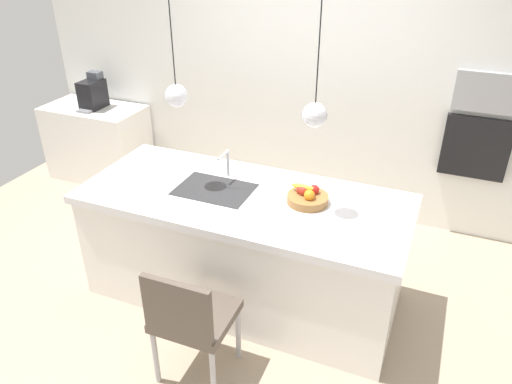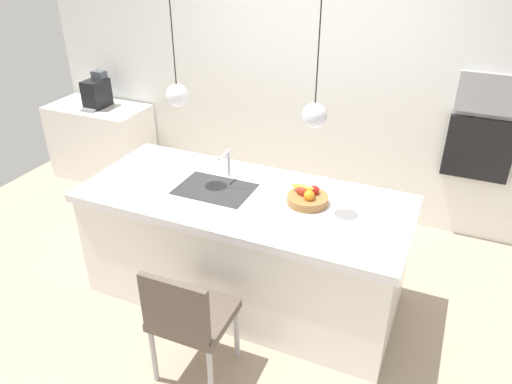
# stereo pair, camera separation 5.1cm
# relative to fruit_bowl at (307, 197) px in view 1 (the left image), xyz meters

# --- Properties ---
(floor) EXTENTS (6.60, 6.60, 0.00)m
(floor) POSITION_rel_fruit_bowl_xyz_m (-0.46, -0.08, -0.95)
(floor) COLOR tan
(floor) RESTS_ON ground
(back_wall) EXTENTS (6.00, 0.10, 2.60)m
(back_wall) POSITION_rel_fruit_bowl_xyz_m (-0.46, 1.57, 0.35)
(back_wall) COLOR white
(back_wall) RESTS_ON ground
(kitchen_island) EXTENTS (2.41, 1.03, 0.91)m
(kitchen_island) POSITION_rel_fruit_bowl_xyz_m (-0.46, -0.08, -0.50)
(kitchen_island) COLOR white
(kitchen_island) RESTS_ON ground
(sink_basin) EXTENTS (0.56, 0.40, 0.02)m
(sink_basin) POSITION_rel_fruit_bowl_xyz_m (-0.69, -0.08, -0.05)
(sink_basin) COLOR #2D2D30
(sink_basin) RESTS_ON kitchen_island
(faucet) EXTENTS (0.02, 0.17, 0.22)m
(faucet) POSITION_rel_fruit_bowl_xyz_m (-0.69, 0.13, 0.10)
(faucet) COLOR silver
(faucet) RESTS_ON kitchen_island
(fruit_bowl) EXTENTS (0.29, 0.29, 0.14)m
(fruit_bowl) POSITION_rel_fruit_bowl_xyz_m (0.00, 0.00, 0.00)
(fruit_bowl) COLOR #9E6B38
(fruit_bowl) RESTS_ON kitchen_island
(side_counter) EXTENTS (1.10, 0.60, 0.85)m
(side_counter) POSITION_rel_fruit_bowl_xyz_m (-2.86, 1.20, -0.53)
(side_counter) COLOR white
(side_counter) RESTS_ON ground
(coffee_machine) EXTENTS (0.20, 0.35, 0.38)m
(coffee_machine) POSITION_rel_fruit_bowl_xyz_m (-2.82, 1.20, 0.05)
(coffee_machine) COLOR black
(coffee_machine) RESTS_ON side_counter
(microwave) EXTENTS (0.54, 0.08, 0.34)m
(microwave) POSITION_rel_fruit_bowl_xyz_m (1.08, 1.50, 0.45)
(microwave) COLOR #9E9EA3
(microwave) RESTS_ON back_wall
(oven) EXTENTS (0.56, 0.08, 0.56)m
(oven) POSITION_rel_fruit_bowl_xyz_m (1.08, 1.50, -0.05)
(oven) COLOR black
(oven) RESTS_ON back_wall
(chair_near) EXTENTS (0.47, 0.45, 0.89)m
(chair_near) POSITION_rel_fruit_bowl_xyz_m (-0.43, -0.97, -0.44)
(chair_near) COLOR brown
(chair_near) RESTS_ON ground
(pendant_light_left) EXTENTS (0.16, 0.16, 0.76)m
(pendant_light_left) POSITION_rel_fruit_bowl_xyz_m (-0.96, -0.08, 0.64)
(pendant_light_left) COLOR silver
(pendant_light_right) EXTENTS (0.16, 0.16, 0.76)m
(pendant_light_right) POSITION_rel_fruit_bowl_xyz_m (0.04, -0.08, 0.64)
(pendant_light_right) COLOR silver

